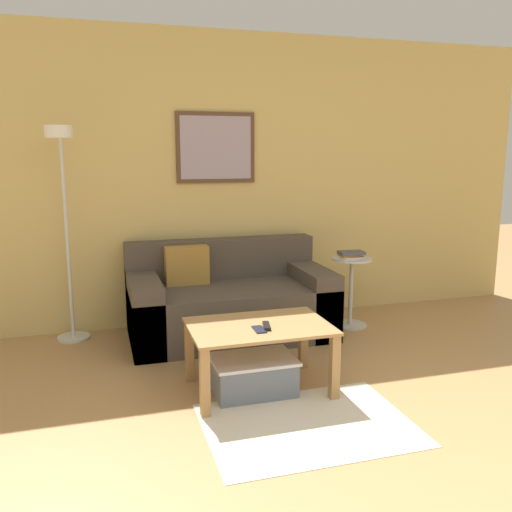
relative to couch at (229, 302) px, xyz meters
name	(u,v)px	position (x,y,z in m)	size (l,w,h in m)	color
wall_back	(244,180)	(0.27, 0.46, 1.00)	(5.60, 0.09, 2.55)	#D6B76B
area_rug	(308,424)	(0.06, -1.64, -0.28)	(1.17, 0.86, 0.01)	beige
couch	(229,302)	(0.00, 0.00, 0.00)	(1.66, 0.87, 0.78)	#4C4238
coffee_table	(259,337)	(-0.07, -1.11, 0.07)	(0.90, 0.61, 0.44)	#AD7F4C
storage_bin	(253,375)	(-0.12, -1.15, -0.16)	(0.53, 0.36, 0.24)	slate
floor_lamp	(64,203)	(-1.26, 0.13, 0.86)	(0.26, 0.48, 1.72)	silver
side_table	(351,286)	(1.09, -0.08, 0.09)	(0.35, 0.35, 0.62)	silver
book_stack	(351,255)	(1.08, -0.08, 0.37)	(0.23, 0.17, 0.06)	silver
remote_control	(267,326)	(-0.04, -1.17, 0.17)	(0.04, 0.15, 0.02)	black
cell_phone	(259,329)	(-0.10, -1.20, 0.16)	(0.07, 0.14, 0.01)	#1E2338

